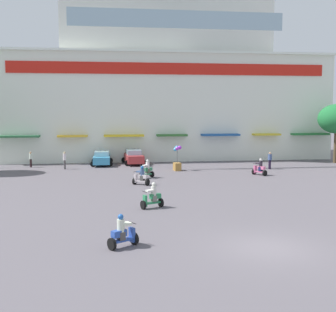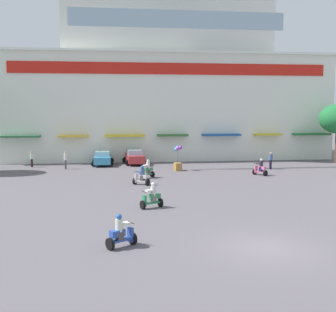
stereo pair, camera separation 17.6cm
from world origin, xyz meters
name	(u,v)px [view 2 (the right image)]	position (x,y,z in m)	size (l,w,h in m)	color
ground_plane	(203,191)	(0.00, 13.00, 0.00)	(128.00, 128.00, 0.00)	#5D565D
colonial_building	(165,73)	(0.00, 36.13, 10.23)	(37.84, 16.82, 23.54)	white
parked_car_0	(103,158)	(-7.61, 28.20, 0.75)	(2.32, 4.36, 1.48)	#398FBD
parked_car_1	(134,157)	(-4.27, 28.55, 0.79)	(2.53, 4.54, 1.57)	#AD3032
scooter_rider_0	(260,168)	(6.53, 19.39, 0.63)	(1.15, 1.42, 1.52)	black
scooter_rider_1	(121,234)	(-6.13, 0.87, 0.60)	(1.38, 1.17, 1.48)	black
scooter_rider_2	(147,170)	(-3.60, 19.15, 0.66)	(1.40, 1.32, 1.59)	black
scooter_rider_3	(152,197)	(-4.17, 8.00, 0.64)	(1.45, 1.03, 1.55)	black
scooter_rider_4	(141,177)	(-4.31, 15.85, 0.62)	(1.37, 1.17, 1.52)	black
pedestrian_0	(271,160)	(8.83, 23.00, 0.95)	(0.49, 0.49, 1.68)	black
pedestrian_1	(65,159)	(-11.16, 25.56, 1.01)	(0.40, 0.40, 1.74)	#4C4849
pedestrian_2	(32,158)	(-14.72, 27.43, 0.91)	(0.33, 0.33, 1.59)	black
balloon_vendor_cart	(178,161)	(-0.35, 23.20, 0.93)	(0.77, 0.97, 2.41)	#A37638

